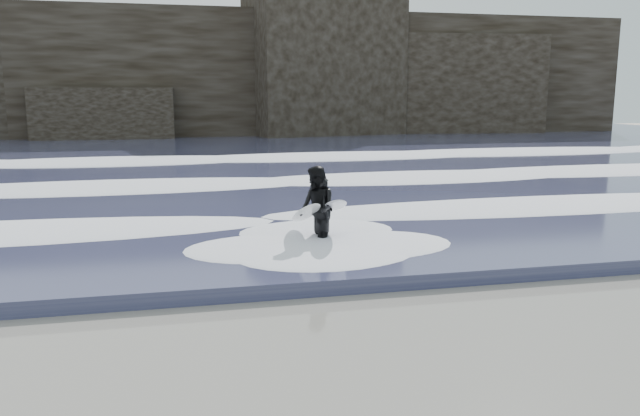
# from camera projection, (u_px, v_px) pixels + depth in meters

# --- Properties ---
(ground) EXTENTS (120.00, 120.00, 0.00)m
(ground) POSITION_uv_depth(u_px,v_px,m) (400.00, 368.00, 8.15)
(ground) COLOR #836E50
(ground) RESTS_ON ground
(sea) EXTENTS (90.00, 52.00, 0.30)m
(sea) POSITION_uv_depth(u_px,v_px,m) (228.00, 154.00, 35.95)
(sea) COLOR #323555
(sea) RESTS_ON ground
(headland) EXTENTS (70.00, 9.00, 10.00)m
(headland) POSITION_uv_depth(u_px,v_px,m) (210.00, 76.00, 51.39)
(headland) COLOR black
(headland) RESTS_ON ground
(foam_near) EXTENTS (60.00, 3.20, 0.20)m
(foam_near) POSITION_uv_depth(u_px,v_px,m) (285.00, 212.00, 16.72)
(foam_near) COLOR white
(foam_near) RESTS_ON sea
(foam_mid) EXTENTS (60.00, 4.00, 0.24)m
(foam_mid) POSITION_uv_depth(u_px,v_px,m) (254.00, 178.00, 23.43)
(foam_mid) COLOR white
(foam_mid) RESTS_ON sea
(foam_far) EXTENTS (60.00, 4.80, 0.30)m
(foam_far) POSITION_uv_depth(u_px,v_px,m) (233.00, 155.00, 32.06)
(foam_far) COLOR white
(foam_far) RESTS_ON sea
(surfer_left) EXTENTS (0.93, 1.77, 1.70)m
(surfer_left) POSITION_uv_depth(u_px,v_px,m) (320.00, 214.00, 14.11)
(surfer_left) COLOR black
(surfer_left) RESTS_ON ground
(surfer_right) EXTENTS (1.23, 1.87, 1.95)m
(surfer_right) POSITION_uv_depth(u_px,v_px,m) (318.00, 209.00, 13.99)
(surfer_right) COLOR black
(surfer_right) RESTS_ON ground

